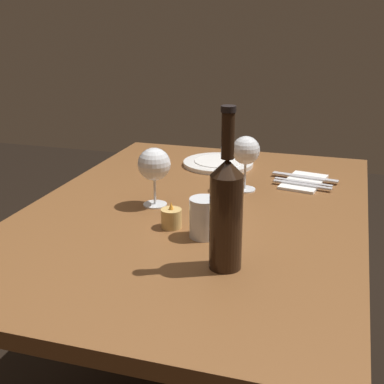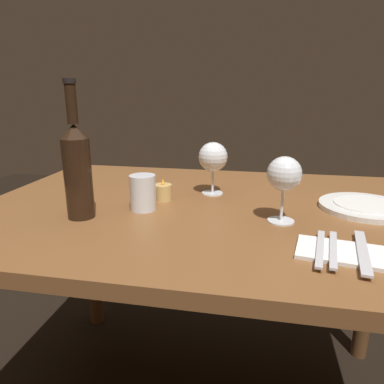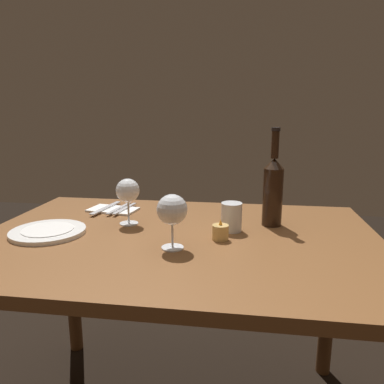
{
  "view_description": "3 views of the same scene",
  "coord_description": "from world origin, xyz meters",
  "px_view_note": "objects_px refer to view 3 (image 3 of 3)",
  "views": [
    {
      "loc": [
        -1.29,
        -0.39,
        1.26
      ],
      "look_at": [
        -0.06,
        -0.01,
        0.81
      ],
      "focal_mm": 49.48,
      "sensor_mm": 36.0,
      "label": 1
    },
    {
      "loc": [
        0.14,
        -0.95,
        1.06
      ],
      "look_at": [
        -0.03,
        -0.08,
        0.8
      ],
      "focal_mm": 33.0,
      "sensor_mm": 36.0,
      "label": 2
    },
    {
      "loc": [
        -0.21,
        1.12,
        1.14
      ],
      "look_at": [
        -0.03,
        -0.09,
        0.87
      ],
      "focal_mm": 34.59,
      "sensor_mm": 36.0,
      "label": 3
    }
  ],
  "objects_px": {
    "votive_candle": "(220,233)",
    "dinner_plate": "(48,231)",
    "folded_napkin": "(113,210)",
    "wine_glass_left": "(128,191)",
    "fork_outer": "(125,209)",
    "table_knife": "(106,208)",
    "wine_glass_right": "(172,211)",
    "wine_bottle": "(273,189)",
    "water_tumbler": "(231,219)",
    "fork_inner": "(119,208)"
  },
  "relations": [
    {
      "from": "folded_napkin",
      "to": "table_knife",
      "type": "xyz_separation_m",
      "value": [
        0.03,
        0.0,
        0.01
      ]
    },
    {
      "from": "wine_glass_right",
      "to": "fork_inner",
      "type": "xyz_separation_m",
      "value": [
        0.3,
        -0.37,
        -0.1
      ]
    },
    {
      "from": "wine_glass_left",
      "to": "votive_candle",
      "type": "distance_m",
      "value": 0.37
    },
    {
      "from": "wine_glass_right",
      "to": "wine_bottle",
      "type": "xyz_separation_m",
      "value": [
        -0.3,
        -0.27,
        0.01
      ]
    },
    {
      "from": "wine_bottle",
      "to": "folded_napkin",
      "type": "height_order",
      "value": "wine_bottle"
    },
    {
      "from": "wine_glass_left",
      "to": "wine_bottle",
      "type": "height_order",
      "value": "wine_bottle"
    },
    {
      "from": "dinner_plate",
      "to": "table_knife",
      "type": "height_order",
      "value": "dinner_plate"
    },
    {
      "from": "votive_candle",
      "to": "folded_napkin",
      "type": "xyz_separation_m",
      "value": [
        0.45,
        -0.28,
        -0.02
      ]
    },
    {
      "from": "wine_glass_left",
      "to": "fork_outer",
      "type": "xyz_separation_m",
      "value": [
        0.07,
        -0.16,
        -0.11
      ]
    },
    {
      "from": "water_tumbler",
      "to": "fork_outer",
      "type": "height_order",
      "value": "water_tumbler"
    },
    {
      "from": "wine_glass_right",
      "to": "votive_candle",
      "type": "distance_m",
      "value": 0.19
    },
    {
      "from": "votive_candle",
      "to": "dinner_plate",
      "type": "height_order",
      "value": "votive_candle"
    },
    {
      "from": "folded_napkin",
      "to": "fork_inner",
      "type": "height_order",
      "value": "fork_inner"
    },
    {
      "from": "table_knife",
      "to": "wine_bottle",
      "type": "bearing_deg",
      "value": 171.26
    },
    {
      "from": "wine_glass_right",
      "to": "fork_outer",
      "type": "bearing_deg",
      "value": -54.15
    },
    {
      "from": "wine_glass_right",
      "to": "fork_inner",
      "type": "distance_m",
      "value": 0.49
    },
    {
      "from": "votive_candle",
      "to": "fork_outer",
      "type": "relative_size",
      "value": 0.37
    },
    {
      "from": "dinner_plate",
      "to": "water_tumbler",
      "type": "bearing_deg",
      "value": -168.77
    },
    {
      "from": "wine_glass_left",
      "to": "fork_inner",
      "type": "relative_size",
      "value": 0.92
    },
    {
      "from": "wine_glass_right",
      "to": "folded_napkin",
      "type": "xyz_separation_m",
      "value": [
        0.32,
        -0.37,
        -0.11
      ]
    },
    {
      "from": "folded_napkin",
      "to": "wine_bottle",
      "type": "bearing_deg",
      "value": 170.84
    },
    {
      "from": "folded_napkin",
      "to": "table_knife",
      "type": "bearing_deg",
      "value": 0.0
    },
    {
      "from": "votive_candle",
      "to": "folded_napkin",
      "type": "height_order",
      "value": "votive_candle"
    },
    {
      "from": "fork_inner",
      "to": "table_knife",
      "type": "relative_size",
      "value": 0.85
    },
    {
      "from": "wine_bottle",
      "to": "dinner_plate",
      "type": "distance_m",
      "value": 0.77
    },
    {
      "from": "folded_napkin",
      "to": "table_knife",
      "type": "relative_size",
      "value": 0.98
    },
    {
      "from": "folded_napkin",
      "to": "fork_inner",
      "type": "relative_size",
      "value": 1.15
    },
    {
      "from": "fork_outer",
      "to": "table_knife",
      "type": "height_order",
      "value": "same"
    },
    {
      "from": "fork_outer",
      "to": "table_knife",
      "type": "xyz_separation_m",
      "value": [
        0.08,
        0.0,
        0.0
      ]
    },
    {
      "from": "water_tumbler",
      "to": "votive_candle",
      "type": "relative_size",
      "value": 1.44
    },
    {
      "from": "dinner_plate",
      "to": "fork_inner",
      "type": "bearing_deg",
      "value": -114.22
    },
    {
      "from": "fork_outer",
      "to": "dinner_plate",
      "type": "bearing_deg",
      "value": 61.99
    },
    {
      "from": "fork_inner",
      "to": "folded_napkin",
      "type": "bearing_deg",
      "value": 0.0
    },
    {
      "from": "wine_glass_right",
      "to": "fork_outer",
      "type": "height_order",
      "value": "wine_glass_right"
    },
    {
      "from": "votive_candle",
      "to": "fork_inner",
      "type": "xyz_separation_m",
      "value": [
        0.43,
        -0.28,
        -0.01
      ]
    },
    {
      "from": "wine_glass_right",
      "to": "fork_outer",
      "type": "distance_m",
      "value": 0.47
    },
    {
      "from": "wine_glass_left",
      "to": "fork_outer",
      "type": "relative_size",
      "value": 0.92
    },
    {
      "from": "wine_glass_left",
      "to": "folded_napkin",
      "type": "distance_m",
      "value": 0.23
    },
    {
      "from": "wine_glass_right",
      "to": "folded_napkin",
      "type": "height_order",
      "value": "wine_glass_right"
    },
    {
      "from": "wine_glass_right",
      "to": "table_knife",
      "type": "xyz_separation_m",
      "value": [
        0.35,
        -0.37,
        -0.1
      ]
    },
    {
      "from": "water_tumbler",
      "to": "table_knife",
      "type": "relative_size",
      "value": 0.46
    },
    {
      "from": "wine_glass_left",
      "to": "dinner_plate",
      "type": "distance_m",
      "value": 0.29
    },
    {
      "from": "fork_inner",
      "to": "table_knife",
      "type": "height_order",
      "value": "same"
    },
    {
      "from": "fork_inner",
      "to": "fork_outer",
      "type": "height_order",
      "value": "same"
    },
    {
      "from": "folded_napkin",
      "to": "fork_outer",
      "type": "distance_m",
      "value": 0.05
    },
    {
      "from": "wine_glass_right",
      "to": "votive_candle",
      "type": "xyz_separation_m",
      "value": [
        -0.13,
        -0.09,
        -0.09
      ]
    },
    {
      "from": "wine_bottle",
      "to": "dinner_plate",
      "type": "height_order",
      "value": "wine_bottle"
    },
    {
      "from": "dinner_plate",
      "to": "fork_inner",
      "type": "xyz_separation_m",
      "value": [
        -0.14,
        -0.3,
        0.0
      ]
    },
    {
      "from": "wine_bottle",
      "to": "votive_candle",
      "type": "xyz_separation_m",
      "value": [
        0.17,
        0.18,
        -0.11
      ]
    },
    {
      "from": "water_tumbler",
      "to": "folded_napkin",
      "type": "distance_m",
      "value": 0.52
    }
  ]
}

